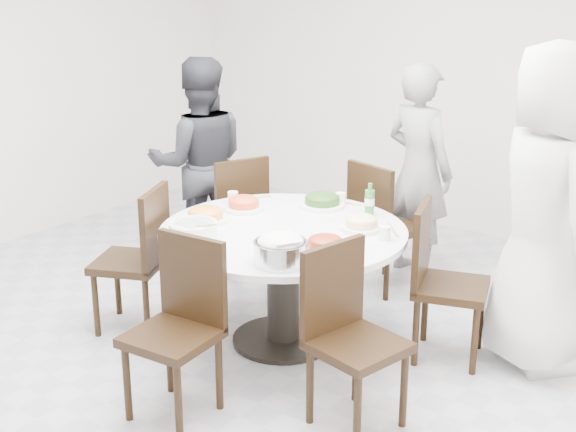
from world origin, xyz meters
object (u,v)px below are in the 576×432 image
Objects in this scene: chair_sw at (129,259)px; beverage_bottle at (370,199)px; chair_ne at (451,284)px; diner_middle at (419,171)px; soup_bowl at (193,230)px; chair_n at (387,225)px; chair_se at (358,342)px; diner_left at (199,163)px; dining_table at (283,286)px; diner_right at (546,209)px; chair_s at (171,333)px; rice_bowl at (281,252)px; chair_nw at (231,216)px.

chair_sw is 4.52× the size of beverage_bottle.
chair_ne and chair_sw have the same top height.
diner_middle reaches higher than soup_bowl.
beverage_bottle is at bearing 122.43° from chair_n.
diner_left is (-2.21, 1.20, 0.33)m from chair_se.
chair_ne is 0.59× the size of diner_left.
chair_se reaches higher than dining_table.
chair_s is at bearing 96.58° from diner_right.
diner_right is (1.33, 0.72, 0.57)m from dining_table.
soup_bowl is 1.14m from beverage_bottle.
rice_bowl is (-1.00, -1.17, -0.14)m from diner_right.
chair_ne and chair_se have the same top height.
diner_right reaches higher than diner_left.
chair_ne is 1.41m from diner_middle.
beverage_bottle reaches higher than chair_nw.
chair_s is (0.96, -0.58, 0.00)m from chair_sw.
chair_ne is at bearing 26.08° from dining_table.
dining_table is 1.57m from diner_left.
chair_ne is 2.02m from chair_sw.
chair_se is at bearing 129.32° from chair_n.
chair_sw is 0.50× the size of diner_right.
chair_s is 2.20m from diner_right.
dining_table is 1.62m from diner_right.
soup_bowl is (-0.39, 0.59, 0.32)m from chair_s.
dining_table is at bearing 79.25° from chair_nw.
dining_table is 1.58× the size of chair_s.
chair_n is 1.00× the size of chair_sw.
diner_middle is 5.65× the size of soup_bowl.
beverage_bottle reaches higher than chair_n.
dining_table is 7.13× the size of beverage_bottle.
chair_s is 1.00× the size of chair_se.
soup_bowl is (0.63, -1.04, 0.32)m from chair_nw.
soup_bowl is at bearing 97.51° from chair_se.
diner_right reaches higher than chair_se.
diner_right is (2.24, 1.15, 0.47)m from chair_sw.
rice_bowl is (-0.58, -0.90, 0.34)m from chair_ne.
dining_table is at bearing 126.31° from rice_bowl.
chair_n is 0.51m from diner_middle.
diner_right is at bearing 48.18° from chair_s.
diner_left is at bearing 123.78° from chair_s.
chair_nw is 1.05m from chair_sw.
chair_se is at bearing -6.31° from rice_bowl.
rice_bowl is 1.03× the size of soup_bowl.
dining_table is 1.02m from chair_s.
chair_n is 3.35× the size of soup_bowl.
beverage_bottle is (-1.06, -0.18, -0.09)m from diner_right.
chair_sw is 1.25m from diner_left.
chair_n is at bearing 31.55° from chair_ne.
chair_sw is 0.59× the size of diner_left.
chair_ne is at bearing 34.87° from soup_bowl.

